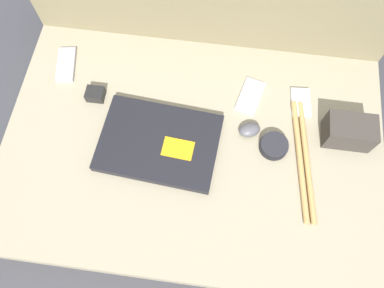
{
  "coord_description": "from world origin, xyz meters",
  "views": [
    {
      "loc": [
        0.06,
        -0.42,
        1.17
      ],
      "look_at": [
        0.0,
        0.0,
        0.15
      ],
      "focal_mm": 35.0,
      "sensor_mm": 36.0,
      "label": 1
    }
  ],
  "objects_px": {
    "phone_silver": "(250,96)",
    "laptop": "(159,143)",
    "speaker_puck": "(274,146)",
    "phone_black": "(66,65)",
    "charger_brick": "(95,94)",
    "phone_small": "(301,103)",
    "camera_pouch": "(349,131)",
    "computer_mouse": "(250,130)"
  },
  "relations": [
    {
      "from": "computer_mouse",
      "to": "phone_silver",
      "type": "distance_m",
      "value": 0.12
    },
    {
      "from": "computer_mouse",
      "to": "phone_black",
      "type": "bearing_deg",
      "value": 142.1
    },
    {
      "from": "computer_mouse",
      "to": "speaker_puck",
      "type": "xyz_separation_m",
      "value": [
        0.08,
        -0.04,
        -0.0
      ]
    },
    {
      "from": "phone_small",
      "to": "camera_pouch",
      "type": "distance_m",
      "value": 0.17
    },
    {
      "from": "laptop",
      "to": "phone_black",
      "type": "relative_size",
      "value": 2.67
    },
    {
      "from": "speaker_puck",
      "to": "phone_small",
      "type": "distance_m",
      "value": 0.18
    },
    {
      "from": "phone_black",
      "to": "speaker_puck",
      "type": "bearing_deg",
      "value": -26.21
    },
    {
      "from": "phone_black",
      "to": "phone_small",
      "type": "bearing_deg",
      "value": -12.89
    },
    {
      "from": "speaker_puck",
      "to": "phone_black",
      "type": "xyz_separation_m",
      "value": [
        -0.69,
        0.2,
        -0.01
      ]
    },
    {
      "from": "laptop",
      "to": "phone_black",
      "type": "height_order",
      "value": "laptop"
    },
    {
      "from": "charger_brick",
      "to": "phone_small",
      "type": "bearing_deg",
      "value": 5.46
    },
    {
      "from": "computer_mouse",
      "to": "phone_black",
      "type": "height_order",
      "value": "computer_mouse"
    },
    {
      "from": "speaker_puck",
      "to": "phone_black",
      "type": "bearing_deg",
      "value": 163.69
    },
    {
      "from": "camera_pouch",
      "to": "phone_silver",
      "type": "bearing_deg",
      "value": 160.7
    },
    {
      "from": "computer_mouse",
      "to": "speaker_puck",
      "type": "distance_m",
      "value": 0.09
    },
    {
      "from": "phone_silver",
      "to": "laptop",
      "type": "bearing_deg",
      "value": -128.09
    },
    {
      "from": "phone_silver",
      "to": "computer_mouse",
      "type": "bearing_deg",
      "value": -73.51
    },
    {
      "from": "phone_small",
      "to": "charger_brick",
      "type": "xyz_separation_m",
      "value": [
        -0.64,
        -0.06,
        0.01
      ]
    },
    {
      "from": "computer_mouse",
      "to": "charger_brick",
      "type": "height_order",
      "value": "same"
    },
    {
      "from": "phone_silver",
      "to": "phone_black",
      "type": "xyz_separation_m",
      "value": [
        -0.61,
        0.04,
        0.0
      ]
    },
    {
      "from": "computer_mouse",
      "to": "phone_small",
      "type": "xyz_separation_m",
      "value": [
        0.15,
        0.12,
        -0.01
      ]
    },
    {
      "from": "camera_pouch",
      "to": "phone_black",
      "type": "bearing_deg",
      "value": 171.18
    },
    {
      "from": "computer_mouse",
      "to": "phone_black",
      "type": "relative_size",
      "value": 0.57
    },
    {
      "from": "phone_black",
      "to": "laptop",
      "type": "bearing_deg",
      "value": -43.98
    },
    {
      "from": "phone_black",
      "to": "phone_small",
      "type": "distance_m",
      "value": 0.77
    },
    {
      "from": "phone_small",
      "to": "camera_pouch",
      "type": "relative_size",
      "value": 0.75
    },
    {
      "from": "phone_silver",
      "to": "charger_brick",
      "type": "height_order",
      "value": "charger_brick"
    },
    {
      "from": "phone_black",
      "to": "charger_brick",
      "type": "bearing_deg",
      "value": -49.04
    },
    {
      "from": "speaker_puck",
      "to": "phone_silver",
      "type": "relative_size",
      "value": 0.64
    },
    {
      "from": "phone_small",
      "to": "charger_brick",
      "type": "height_order",
      "value": "charger_brick"
    },
    {
      "from": "phone_black",
      "to": "camera_pouch",
      "type": "height_order",
      "value": "camera_pouch"
    },
    {
      "from": "phone_silver",
      "to": "camera_pouch",
      "type": "xyz_separation_m",
      "value": [
        0.29,
        -0.1,
        0.04
      ]
    },
    {
      "from": "laptop",
      "to": "phone_small",
      "type": "distance_m",
      "value": 0.46
    },
    {
      "from": "speaker_puck",
      "to": "charger_brick",
      "type": "height_order",
      "value": "charger_brick"
    },
    {
      "from": "laptop",
      "to": "phone_small",
      "type": "xyz_separation_m",
      "value": [
        0.42,
        0.2,
        -0.01
      ]
    },
    {
      "from": "charger_brick",
      "to": "phone_silver",
      "type": "bearing_deg",
      "value": 7.53
    },
    {
      "from": "laptop",
      "to": "charger_brick",
      "type": "height_order",
      "value": "charger_brick"
    },
    {
      "from": "phone_silver",
      "to": "speaker_puck",
      "type": "bearing_deg",
      "value": -49.7
    },
    {
      "from": "camera_pouch",
      "to": "speaker_puck",
      "type": "bearing_deg",
      "value": -163.65
    },
    {
      "from": "charger_brick",
      "to": "laptop",
      "type": "bearing_deg",
      "value": -30.99
    },
    {
      "from": "computer_mouse",
      "to": "camera_pouch",
      "type": "distance_m",
      "value": 0.29
    },
    {
      "from": "laptop",
      "to": "computer_mouse",
      "type": "height_order",
      "value": "computer_mouse"
    }
  ]
}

